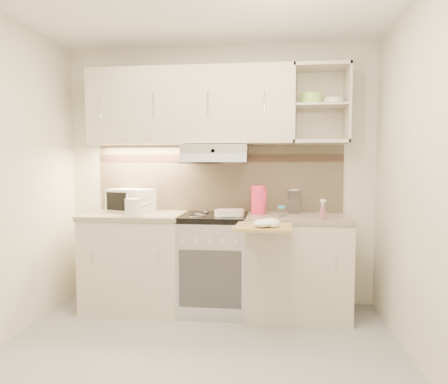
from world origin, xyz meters
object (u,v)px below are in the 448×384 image
(watering_can, at_px, (134,207))
(cutting_board, at_px, (264,227))
(electric_range, at_px, (215,263))
(pink_pitcher, at_px, (259,200))
(microwave, at_px, (131,200))
(plate_stack, at_px, (229,213))
(glass_jar, at_px, (294,201))
(spray_bottle, at_px, (322,211))

(watering_can, xyz_separation_m, cutting_board, (1.15, -0.31, -0.11))
(electric_range, relative_size, pink_pitcher, 3.37)
(cutting_board, bearing_deg, microwave, 157.52)
(electric_range, xyz_separation_m, plate_stack, (0.14, -0.05, 0.47))
(plate_stack, distance_m, glass_jar, 0.65)
(microwave, relative_size, cutting_board, 1.08)
(watering_can, bearing_deg, electric_range, 10.79)
(cutting_board, bearing_deg, spray_bottle, 34.00)
(glass_jar, bearing_deg, microwave, -176.95)
(watering_can, distance_m, plate_stack, 0.85)
(plate_stack, bearing_deg, electric_range, 160.95)
(electric_range, bearing_deg, spray_bottle, -13.14)
(glass_jar, bearing_deg, electric_range, -164.70)
(cutting_board, bearing_deg, pink_pitcher, 98.70)
(microwave, distance_m, spray_bottle, 1.81)
(electric_range, xyz_separation_m, watering_can, (-0.69, -0.20, 0.54))
(watering_can, bearing_deg, pink_pitcher, 9.33)
(spray_bottle, bearing_deg, glass_jar, 102.51)
(plate_stack, xyz_separation_m, pink_pitcher, (0.26, 0.14, 0.11))
(electric_range, relative_size, watering_can, 3.15)
(microwave, bearing_deg, electric_range, 14.45)
(microwave, bearing_deg, spray_bottle, 11.68)
(microwave, xyz_separation_m, glass_jar, (1.56, 0.08, 0.01))
(plate_stack, bearing_deg, watering_can, -169.53)
(pink_pitcher, bearing_deg, plate_stack, -138.70)
(cutting_board, bearing_deg, glass_jar, 72.15)
(microwave, height_order, pink_pitcher, pink_pitcher)
(electric_range, distance_m, spray_bottle, 1.10)
(microwave, distance_m, cutting_board, 1.44)
(pink_pitcher, bearing_deg, spray_bottle, -15.63)
(glass_jar, xyz_separation_m, spray_bottle, (0.21, -0.42, -0.05))
(pink_pitcher, bearing_deg, glass_jar, 32.81)
(watering_can, height_order, cutting_board, watering_can)
(microwave, xyz_separation_m, plate_stack, (0.97, -0.16, -0.09))
(plate_stack, bearing_deg, glass_jar, 22.76)
(pink_pitcher, xyz_separation_m, glass_jar, (0.33, 0.11, -0.02))
(spray_bottle, bearing_deg, plate_stack, 153.73)
(glass_jar, height_order, spray_bottle, glass_jar)
(plate_stack, xyz_separation_m, glass_jar, (0.59, 0.25, 0.09))
(electric_range, relative_size, microwave, 1.90)
(plate_stack, relative_size, spray_bottle, 1.47)
(electric_range, height_order, watering_can, watering_can)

